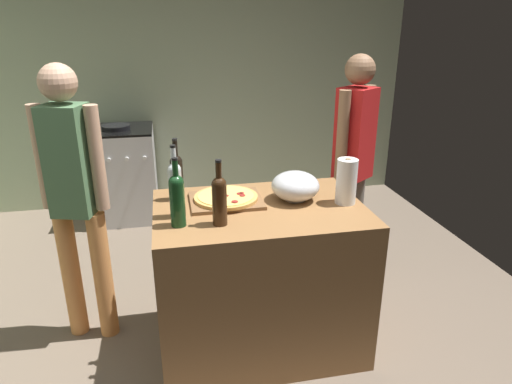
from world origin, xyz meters
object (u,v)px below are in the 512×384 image
at_px(person_in_stripes, 74,191).
at_px(person_in_red, 353,159).
at_px(paper_towel_roll, 346,181).
at_px(wine_bottle_green, 177,198).
at_px(stove, 123,173).
at_px(mixing_bowl, 295,186).
at_px(wine_bottle_dark, 219,198).
at_px(wine_bottle_amber, 177,175).
at_px(wine_bottle_clear, 175,187).
at_px(pizza, 226,197).

bearing_deg(person_in_stripes, person_in_red, 8.86).
relative_size(paper_towel_roll, person_in_stripes, 0.16).
bearing_deg(person_in_red, wine_bottle_green, -149.66).
height_order(wine_bottle_green, stove, wine_bottle_green).
bearing_deg(person_in_red, stove, 137.45).
bearing_deg(stove, mixing_bowl, -61.07).
height_order(wine_bottle_dark, wine_bottle_amber, wine_bottle_amber).
height_order(wine_bottle_amber, wine_bottle_clear, wine_bottle_clear).
xyz_separation_m(pizza, person_in_red, (0.95, 0.46, 0.04)).
distance_m(pizza, person_in_stripes, 0.85).
height_order(paper_towel_roll, wine_bottle_amber, wine_bottle_amber).
height_order(wine_bottle_green, wine_bottle_amber, wine_bottle_amber).
bearing_deg(pizza, wine_bottle_amber, 158.80).
distance_m(wine_bottle_green, stove, 2.38).
relative_size(pizza, person_in_red, 0.22).
xyz_separation_m(paper_towel_roll, wine_bottle_dark, (-0.72, -0.15, 0.02)).
distance_m(wine_bottle_dark, person_in_red, 1.26).
distance_m(wine_bottle_green, wine_bottle_dark, 0.21).
distance_m(mixing_bowl, person_in_stripes, 1.24).
bearing_deg(mixing_bowl, paper_towel_roll, -20.20).
bearing_deg(pizza, wine_bottle_green, -136.61).
relative_size(paper_towel_roll, wine_bottle_green, 0.73).
xyz_separation_m(mixing_bowl, wine_bottle_dark, (-0.46, -0.24, 0.06)).
height_order(wine_bottle_green, person_in_red, person_in_red).
relative_size(stove, person_in_stripes, 0.57).
height_order(wine_bottle_dark, person_in_stripes, person_in_stripes).
distance_m(stove, person_in_red, 2.35).
bearing_deg(person_in_red, mixing_bowl, -138.29).
height_order(mixing_bowl, wine_bottle_green, wine_bottle_green).
distance_m(stove, person_in_stripes, 1.89).
height_order(person_in_stripes, person_in_red, person_in_red).
xyz_separation_m(pizza, stove, (-0.74, 2.01, -0.46)).
height_order(mixing_bowl, wine_bottle_amber, wine_bottle_amber).
distance_m(person_in_stripes, person_in_red, 1.80).
height_order(pizza, mixing_bowl, mixing_bowl).
distance_m(wine_bottle_dark, person_in_stripes, 0.89).
height_order(mixing_bowl, person_in_red, person_in_red).
distance_m(mixing_bowl, wine_bottle_dark, 0.52).
height_order(paper_towel_roll, person_in_stripes, person_in_stripes).
bearing_deg(wine_bottle_amber, paper_towel_roll, -14.73).
bearing_deg(wine_bottle_dark, wine_bottle_green, 172.70).
relative_size(pizza, wine_bottle_clear, 0.93).
distance_m(wine_bottle_dark, wine_bottle_clear, 0.25).
bearing_deg(wine_bottle_amber, person_in_stripes, 172.29).
bearing_deg(wine_bottle_clear, mixing_bowl, 8.85).
bearing_deg(person_in_stripes, wine_bottle_amber, -7.71).
height_order(mixing_bowl, wine_bottle_clear, wine_bottle_clear).
bearing_deg(stove, wine_bottle_dark, -73.61).
bearing_deg(stove, person_in_stripes, -92.74).
height_order(pizza, wine_bottle_dark, wine_bottle_dark).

